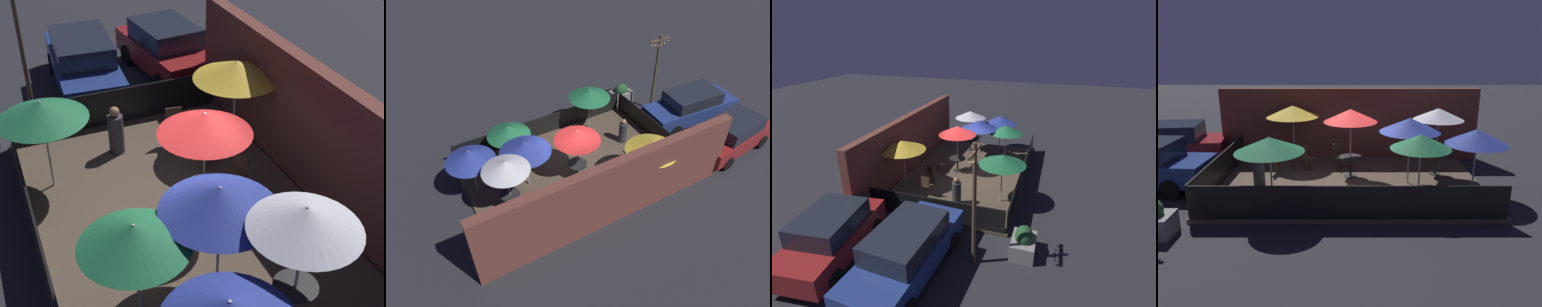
# 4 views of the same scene
# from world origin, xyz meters

# --- Properties ---
(ground_plane) EXTENTS (60.00, 60.00, 0.00)m
(ground_plane) POSITION_xyz_m (0.00, 0.00, 0.00)
(ground_plane) COLOR #26262B
(patio_deck) EXTENTS (8.64, 5.62, 0.12)m
(patio_deck) POSITION_xyz_m (0.00, 0.00, 0.06)
(patio_deck) COLOR brown
(patio_deck) RESTS_ON ground_plane
(building_wall) EXTENTS (10.24, 0.36, 2.88)m
(building_wall) POSITION_xyz_m (0.00, 3.04, 1.44)
(building_wall) COLOR brown
(building_wall) RESTS_ON ground_plane
(fence_front) EXTENTS (8.44, 0.05, 0.95)m
(fence_front) POSITION_xyz_m (0.00, -2.76, 0.59)
(fence_front) COLOR black
(fence_front) RESTS_ON patio_deck
(fence_side_left) EXTENTS (0.05, 5.42, 0.95)m
(fence_side_left) POSITION_xyz_m (-4.28, 0.00, 0.59)
(fence_side_left) COLOR black
(fence_side_left) RESTS_ON patio_deck
(patio_umbrella_0) EXTENTS (1.81, 1.81, 2.37)m
(patio_umbrella_0) POSITION_xyz_m (0.04, 0.54, 2.28)
(patio_umbrella_0) COLOR #B2B2B7
(patio_umbrella_0) RESTS_ON patio_deck
(patio_umbrella_1) EXTENTS (1.72, 1.72, 2.36)m
(patio_umbrella_1) POSITION_xyz_m (3.04, 0.78, 2.28)
(patio_umbrella_1) COLOR #B2B2B7
(patio_umbrella_1) RESTS_ON patio_deck
(patio_umbrella_2) EXTENTS (1.90, 1.90, 2.09)m
(patio_umbrella_2) POSITION_xyz_m (-2.15, -2.12, 2.00)
(patio_umbrella_2) COLOR #B2B2B7
(patio_umbrella_2) RESTS_ON patio_deck
(patio_umbrella_3) EXTENTS (1.98, 1.98, 2.19)m
(patio_umbrella_3) POSITION_xyz_m (1.95, -0.06, 2.09)
(patio_umbrella_3) COLOR #B2B2B7
(patio_umbrella_3) RESTS_ON patio_deck
(patio_umbrella_4) EXTENTS (2.01, 2.01, 2.19)m
(patio_umbrella_4) POSITION_xyz_m (-2.16, 2.30, 2.10)
(patio_umbrella_4) COLOR #B2B2B7
(patio_umbrella_4) RESTS_ON patio_deck
(patio_umbrella_5) EXTENTS (1.76, 1.76, 2.01)m
(patio_umbrella_5) POSITION_xyz_m (2.05, -1.49, 1.92)
(patio_umbrella_5) COLOR #B2B2B7
(patio_umbrella_5) RESTS_ON patio_deck
(patio_umbrella_6) EXTENTS (1.89, 1.89, 2.01)m
(patio_umbrella_6) POSITION_xyz_m (3.86, -0.82, 1.89)
(patio_umbrella_6) COLOR #B2B2B7
(patio_umbrella_6) RESTS_ON patio_deck
(dining_table_0) EXTENTS (0.81, 0.81, 0.72)m
(dining_table_0) POSITION_xyz_m (0.04, 0.54, 0.68)
(dining_table_0) COLOR black
(dining_table_0) RESTS_ON patio_deck
(dining_table_1) EXTENTS (0.73, 0.73, 0.77)m
(dining_table_1) POSITION_xyz_m (3.04, 0.78, 0.72)
(dining_table_1) COLOR black
(dining_table_1) RESTS_ON patio_deck
(patio_chair_0) EXTENTS (0.53, 0.53, 0.90)m
(patio_chair_0) POSITION_xyz_m (-0.39, 1.50, 0.61)
(patio_chair_0) COLOR #4C3828
(patio_chair_0) RESTS_ON patio_deck
(patio_chair_1) EXTENTS (0.53, 0.53, 0.91)m
(patio_chair_1) POSITION_xyz_m (-1.52, 1.26, 0.61)
(patio_chair_1) COLOR #4C3828
(patio_chair_1) RESTS_ON patio_deck
(patio_chair_2) EXTENTS (0.46, 0.46, 0.95)m
(patio_chair_2) POSITION_xyz_m (-2.69, 0.97, 0.65)
(patio_chair_2) COLOR #4C3828
(patio_chair_2) RESTS_ON patio_deck
(patron_0) EXTENTS (0.42, 0.42, 1.21)m
(patron_0) POSITION_xyz_m (-2.91, -0.44, 0.66)
(patron_0) COLOR #333338
(patron_0) RESTS_ON patio_deck
(planter_box) EXTENTS (1.09, 0.76, 1.01)m
(planter_box) POSITION_xyz_m (-4.92, -3.42, 0.43)
(planter_box) COLOR gray
(planter_box) RESTS_ON ground_plane
(light_post) EXTENTS (1.10, 0.12, 4.01)m
(light_post) POSITION_xyz_m (-5.82, -2.01, 2.24)
(light_post) COLOR brown
(light_post) RESTS_ON ground_plane
(parked_car_0) EXTENTS (4.65, 2.01, 1.62)m
(parked_car_0) POSITION_xyz_m (-6.82, -0.29, 0.85)
(parked_car_0) COLOR navy
(parked_car_0) RESTS_ON ground_plane
(parked_car_1) EXTENTS (4.14, 2.14, 1.62)m
(parked_car_1) POSITION_xyz_m (-6.89, 2.31, 0.84)
(parked_car_1) COLOR maroon
(parked_car_1) RESTS_ON ground_plane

